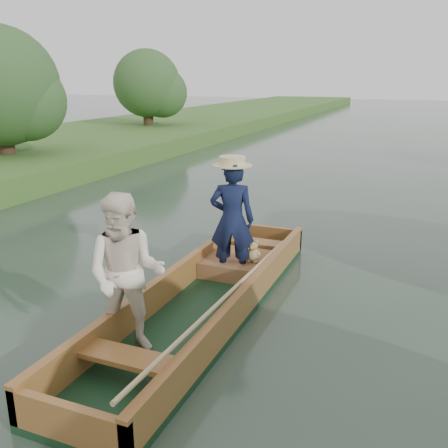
% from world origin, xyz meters
% --- Properties ---
extents(ground, '(120.00, 120.00, 0.00)m').
position_xyz_m(ground, '(0.00, 0.00, 0.00)').
color(ground, '#283D30').
rests_on(ground, ground).
extents(trees_far, '(22.57, 16.97, 4.30)m').
position_xyz_m(trees_far, '(0.54, 7.63, 2.41)').
color(trees_far, '#47331E').
rests_on(trees_far, ground).
extents(punt, '(1.33, 5.00, 1.72)m').
position_xyz_m(punt, '(-0.11, -0.12, 0.56)').
color(punt, '#13321A').
rests_on(punt, ground).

